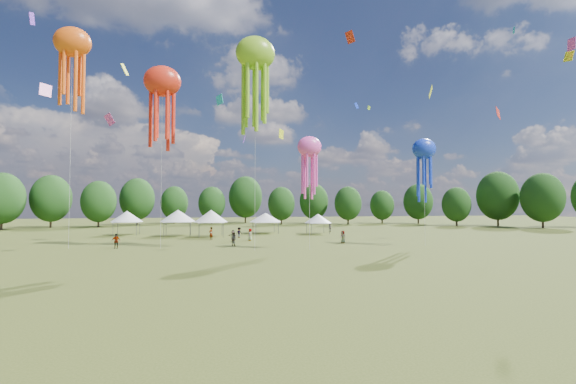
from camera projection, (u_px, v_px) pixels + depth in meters
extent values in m
plane|color=#384416|center=(440.00, 367.00, 12.08)|extent=(300.00, 300.00, 0.00)
imported|color=gray|center=(234.00, 239.00, 47.54)|extent=(1.02, 1.02, 1.67)
imported|color=gray|center=(250.00, 235.00, 54.96)|extent=(0.81, 0.98, 1.72)
imported|color=gray|center=(330.00, 228.00, 72.11)|extent=(0.76, 0.89, 1.61)
imported|color=gray|center=(239.00, 233.00, 59.73)|extent=(1.20, 1.02, 1.61)
imported|color=gray|center=(116.00, 241.00, 44.92)|extent=(1.04, 0.47, 1.74)
imported|color=gray|center=(233.00, 236.00, 52.70)|extent=(1.52, 1.30, 1.65)
imported|color=gray|center=(211.00, 234.00, 55.77)|extent=(0.80, 0.82, 1.90)
imported|color=gray|center=(343.00, 237.00, 51.39)|extent=(0.91, 0.97, 1.66)
cylinder|color=#47474C|center=(113.00, 230.00, 62.86)|extent=(0.08, 0.08, 2.16)
cylinder|color=#47474C|center=(118.00, 228.00, 66.38)|extent=(0.08, 0.08, 2.16)
cylinder|color=#47474C|center=(136.00, 229.00, 63.65)|extent=(0.08, 0.08, 2.16)
cylinder|color=#47474C|center=(140.00, 228.00, 67.17)|extent=(0.08, 0.08, 2.16)
cube|color=white|center=(127.00, 222.00, 65.05)|extent=(4.01, 4.01, 0.10)
cone|color=white|center=(127.00, 216.00, 65.09)|extent=(5.21, 5.21, 1.85)
cylinder|color=#47474C|center=(164.00, 230.00, 60.56)|extent=(0.08, 0.08, 2.28)
cylinder|color=#47474C|center=(166.00, 229.00, 64.47)|extent=(0.08, 0.08, 2.28)
cylinder|color=#47474C|center=(190.00, 230.00, 61.44)|extent=(0.08, 0.08, 2.28)
cylinder|color=#47474C|center=(191.00, 228.00, 65.35)|extent=(0.08, 0.08, 2.28)
cube|color=white|center=(178.00, 222.00, 62.99)|extent=(4.41, 4.41, 0.10)
cone|color=white|center=(178.00, 216.00, 63.03)|extent=(5.73, 5.73, 1.96)
cylinder|color=#47474C|center=(199.00, 231.00, 59.20)|extent=(0.08, 0.08, 2.27)
cylinder|color=#47474C|center=(199.00, 229.00, 62.80)|extent=(0.08, 0.08, 2.27)
cylinder|color=#47474C|center=(223.00, 230.00, 60.01)|extent=(0.08, 0.08, 2.27)
cylinder|color=#47474C|center=(222.00, 229.00, 63.61)|extent=(0.08, 0.08, 2.27)
cube|color=white|center=(211.00, 222.00, 61.44)|extent=(4.09, 4.09, 0.10)
cone|color=white|center=(211.00, 216.00, 61.48)|extent=(5.32, 5.32, 1.95)
cylinder|color=#47474C|center=(256.00, 229.00, 67.15)|extent=(0.08, 0.08, 1.94)
cylinder|color=#47474C|center=(253.00, 227.00, 71.07)|extent=(0.08, 0.08, 1.94)
cylinder|color=#47474C|center=(278.00, 228.00, 68.03)|extent=(0.08, 0.08, 1.94)
cylinder|color=#47474C|center=(274.00, 227.00, 71.95)|extent=(0.08, 0.08, 1.94)
cube|color=white|center=(265.00, 222.00, 69.59)|extent=(4.42, 4.42, 0.10)
cone|color=white|center=(265.00, 217.00, 69.62)|extent=(5.74, 5.74, 1.66)
cylinder|color=#47474C|center=(312.00, 229.00, 65.81)|extent=(0.08, 0.08, 1.85)
cylinder|color=#47474C|center=(307.00, 228.00, 68.97)|extent=(0.08, 0.08, 1.85)
cylinder|color=#47474C|center=(330.00, 229.00, 66.52)|extent=(0.08, 0.08, 1.85)
cylinder|color=#47474C|center=(324.00, 228.00, 69.69)|extent=(0.08, 0.08, 1.85)
cube|color=white|center=(318.00, 223.00, 67.78)|extent=(3.64, 3.64, 0.10)
cone|color=white|center=(318.00, 218.00, 67.81)|extent=(4.74, 4.74, 1.59)
ellipsoid|color=red|center=(162.00, 81.00, 46.04)|extent=(4.36, 3.05, 3.70)
cylinder|color=beige|center=(161.00, 164.00, 45.69)|extent=(0.03, 0.03, 19.98)
ellipsoid|color=#83BE1F|center=(255.00, 53.00, 43.86)|extent=(4.54, 3.18, 3.86)
cylinder|color=beige|center=(255.00, 151.00, 43.47)|extent=(0.03, 0.03, 22.47)
ellipsoid|color=#1634CC|center=(424.00, 149.00, 48.07)|extent=(3.10, 2.17, 2.63)
cylinder|color=beige|center=(425.00, 197.00, 47.86)|extent=(0.03, 0.03, 12.14)
ellipsoid|color=#FF590F|center=(72.00, 42.00, 45.60)|extent=(4.20, 2.94, 3.57)
cylinder|color=beige|center=(70.00, 144.00, 45.18)|extent=(0.03, 0.03, 24.50)
ellipsoid|color=#FD4ABB|center=(309.00, 147.00, 44.02)|extent=(2.83, 1.98, 2.41)
cylinder|color=beige|center=(310.00, 198.00, 43.82)|extent=(0.03, 0.03, 11.81)
cube|color=#F1FC1A|center=(281.00, 134.00, 79.72)|extent=(1.32, 1.26, 2.18)
cube|color=#83BE1F|center=(369.00, 108.00, 82.03)|extent=(0.88, 0.31, 1.04)
cube|color=#19C2D6|center=(220.00, 100.00, 49.84)|extent=(0.94, 1.02, 1.57)
cube|color=#FD4ABB|center=(571.00, 44.00, 41.63)|extent=(0.20, 1.12, 1.41)
cube|color=#F1FC1A|center=(569.00, 56.00, 43.30)|extent=(0.54, 1.01, 1.32)
cube|color=#FD4ABB|center=(110.00, 120.00, 71.93)|extent=(2.23, 1.23, 2.42)
cube|color=#7731DD|center=(32.00, 19.00, 35.29)|extent=(0.15, 1.18, 1.32)
cube|color=red|center=(350.00, 37.00, 70.33)|extent=(1.71, 1.91, 1.94)
cube|color=#F1FC1A|center=(431.00, 92.00, 72.61)|extent=(1.72, 1.41, 2.46)
cube|color=#1634CC|center=(357.00, 106.00, 85.19)|extent=(1.38, 0.65, 1.63)
cube|color=#19C2D6|center=(514.00, 30.00, 50.66)|extent=(0.37, 0.73, 0.94)
cube|color=#FD4ABB|center=(46.00, 90.00, 55.65)|extent=(1.45, 1.49, 2.12)
cube|color=#7731DD|center=(244.00, 139.00, 60.72)|extent=(0.50, 1.05, 1.30)
cube|color=red|center=(498.00, 113.00, 53.55)|extent=(1.41, 1.22, 1.99)
cube|color=#F1FC1A|center=(125.00, 70.00, 37.43)|extent=(0.61, 1.18, 1.35)
cylinder|color=#38281C|center=(1.00, 222.00, 78.01)|extent=(0.44, 0.44, 3.36)
ellipsoid|color=#1B3E14|center=(2.00, 198.00, 78.17)|extent=(8.40, 8.40, 10.51)
cylinder|color=#38281C|center=(51.00, 220.00, 86.56)|extent=(0.44, 0.44, 3.41)
ellipsoid|color=#1B3E14|center=(51.00, 198.00, 86.73)|extent=(8.53, 8.53, 10.66)
cylinder|color=#38281C|center=(98.00, 221.00, 88.31)|extent=(0.44, 0.44, 3.07)
ellipsoid|color=#1B3E14|center=(99.00, 201.00, 88.46)|extent=(7.66, 7.66, 9.58)
cylinder|color=#38281C|center=(137.00, 218.00, 97.97)|extent=(0.44, 0.44, 3.43)
ellipsoid|color=#1B3E14|center=(137.00, 199.00, 98.14)|extent=(8.58, 8.58, 10.73)
cylinder|color=#38281C|center=(174.00, 218.00, 105.37)|extent=(0.44, 0.44, 2.95)
ellipsoid|color=#1B3E14|center=(174.00, 203.00, 105.52)|extent=(7.37, 7.37, 9.21)
cylinder|color=#38281C|center=(212.00, 219.00, 103.78)|extent=(0.44, 0.44, 2.89)
ellipsoid|color=#1B3E14|center=(212.00, 203.00, 103.92)|extent=(7.23, 7.23, 9.04)
cylinder|color=#38281C|center=(245.00, 216.00, 110.22)|extent=(0.44, 0.44, 3.84)
ellipsoid|color=#1B3E14|center=(246.00, 197.00, 110.41)|extent=(9.60, 9.60, 11.99)
cylinder|color=#38281C|center=(281.00, 219.00, 101.25)|extent=(0.44, 0.44, 2.84)
ellipsoid|color=#1B3E14|center=(281.00, 204.00, 101.39)|extent=(7.11, 7.11, 8.89)
cylinder|color=#38281C|center=(314.00, 218.00, 105.92)|extent=(0.44, 0.44, 3.16)
ellipsoid|color=#1B3E14|center=(314.00, 201.00, 106.08)|extent=(7.91, 7.91, 9.88)
cylinder|color=#38281C|center=(348.00, 219.00, 102.02)|extent=(0.44, 0.44, 2.88)
ellipsoid|color=#1B3E14|center=(348.00, 203.00, 102.16)|extent=(7.21, 7.21, 9.01)
cylinder|color=#38281C|center=(382.00, 219.00, 106.30)|extent=(0.44, 0.44, 2.63)
ellipsoid|color=#1B3E14|center=(382.00, 205.00, 106.43)|extent=(6.57, 6.57, 8.22)
cylinder|color=#38281C|center=(418.00, 218.00, 104.86)|extent=(0.44, 0.44, 3.13)
ellipsoid|color=#1B3E14|center=(418.00, 202.00, 105.01)|extent=(7.81, 7.81, 9.77)
cylinder|color=#38281C|center=(457.00, 220.00, 93.92)|extent=(0.44, 0.44, 2.72)
ellipsoid|color=#1B3E14|center=(456.00, 204.00, 94.05)|extent=(6.80, 6.80, 8.50)
cylinder|color=#38281C|center=(498.00, 218.00, 93.16)|extent=(0.44, 0.44, 3.81)
ellipsoid|color=#1B3E14|center=(497.00, 196.00, 93.35)|extent=(9.52, 9.52, 11.90)
cylinder|color=#38281C|center=(543.00, 220.00, 85.06)|extent=(0.44, 0.44, 3.51)
ellipsoid|color=#1B3E14|center=(542.00, 197.00, 85.23)|extent=(8.78, 8.78, 10.97)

